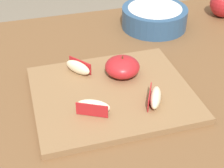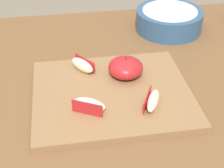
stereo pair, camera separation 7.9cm
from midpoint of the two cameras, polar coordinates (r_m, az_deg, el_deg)
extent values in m
cube|color=brown|center=(0.88, -7.43, -0.15)|extent=(1.40, 0.79, 0.03)
cube|color=brown|center=(1.56, 15.12, -0.76)|extent=(0.06, 0.06, 0.74)
cube|color=olive|center=(0.81, -2.80, -1.70)|extent=(0.36, 0.31, 0.02)
ellipsoid|color=#B21E23|center=(0.85, -0.96, 2.76)|extent=(0.09, 0.09, 0.05)
cylinder|color=#4C3319|center=(0.83, -0.98, 4.24)|extent=(0.00, 0.00, 0.01)
ellipsoid|color=beige|center=(0.74, -6.17, -3.79)|extent=(0.08, 0.05, 0.03)
cube|color=#B21E23|center=(0.73, -6.45, -4.43)|extent=(0.06, 0.03, 0.03)
ellipsoid|color=beige|center=(0.87, -8.26, 2.64)|extent=(0.06, 0.07, 0.03)
cube|color=#B21E23|center=(0.87, -7.68, 3.02)|extent=(0.04, 0.06, 0.03)
ellipsoid|color=beige|center=(0.76, 4.24, -2.35)|extent=(0.05, 0.08, 0.03)
cube|color=#B21E23|center=(0.76, 3.27, -2.25)|extent=(0.03, 0.06, 0.03)
sphere|color=#B21E23|center=(1.23, 16.10, 12.56)|extent=(0.09, 0.09, 0.09)
cylinder|color=#2D517A|center=(1.12, 4.94, 10.82)|extent=(0.21, 0.21, 0.06)
cylinder|color=white|center=(1.11, 4.96, 11.10)|extent=(0.17, 0.17, 0.05)
camera|label=1|loc=(0.04, -92.86, -2.06)|focal=55.46mm
camera|label=2|loc=(0.04, 87.14, 2.06)|focal=55.46mm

